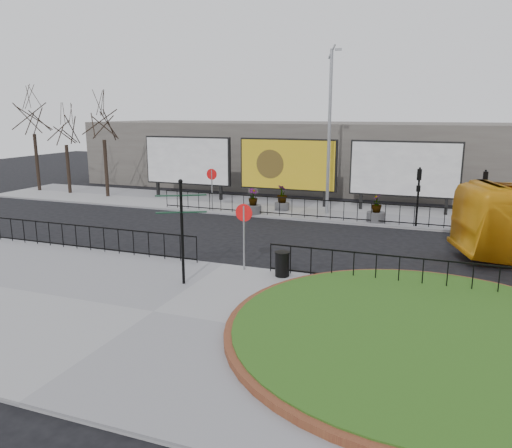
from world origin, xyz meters
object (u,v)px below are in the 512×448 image
at_px(lamp_post, 329,130).
at_px(planter_b, 282,200).
at_px(litter_bin, 282,264).
at_px(billboard_mid, 288,165).
at_px(fingerpost_sign, 182,222).
at_px(planter_a, 253,205).
at_px(planter_c, 376,212).

relative_size(lamp_post, planter_b, 6.13).
bearing_deg(litter_bin, billboard_mid, 106.57).
bearing_deg(planter_b, lamp_post, 0.00).
bearing_deg(lamp_post, billboard_mid, 146.75).
xyz_separation_m(litter_bin, planter_b, (-3.74, 11.60, 0.16)).
distance_m(billboard_mid, fingerpost_sign, 15.54).
height_order(litter_bin, planter_a, planter_a).
height_order(planter_a, planter_c, planter_c).
bearing_deg(fingerpost_sign, lamp_post, 57.55).
bearing_deg(planter_c, litter_bin, -100.43).
bearing_deg(planter_c, planter_a, -177.27).
xyz_separation_m(billboard_mid, planter_a, (-0.93, -3.57, -1.95)).
bearing_deg(fingerpost_sign, planter_c, 44.02).
relative_size(litter_bin, planter_a, 0.61).
relative_size(billboard_mid, planter_b, 4.12).
xyz_separation_m(litter_bin, planter_a, (-4.96, 10.00, 0.08)).
distance_m(fingerpost_sign, planter_b, 13.64).
relative_size(billboard_mid, litter_bin, 6.95).
height_order(lamp_post, planter_c, lamp_post).
bearing_deg(planter_a, litter_bin, -63.60).
bearing_deg(fingerpost_sign, litter_bin, 9.06).
height_order(litter_bin, planter_c, planter_c).
relative_size(fingerpost_sign, planter_c, 2.43).
bearing_deg(planter_b, planter_a, -127.48).
xyz_separation_m(billboard_mid, planter_b, (0.30, -1.97, -1.86)).
xyz_separation_m(fingerpost_sign, planter_a, (-2.07, 11.93, -1.63)).
height_order(fingerpost_sign, litter_bin, fingerpost_sign).
distance_m(billboard_mid, planter_b, 2.73).
distance_m(lamp_post, fingerpost_sign, 13.89).
distance_m(billboard_mid, litter_bin, 14.30).
xyz_separation_m(fingerpost_sign, planter_b, (-0.84, 13.53, -1.54)).
bearing_deg(planter_b, billboard_mid, 98.65).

